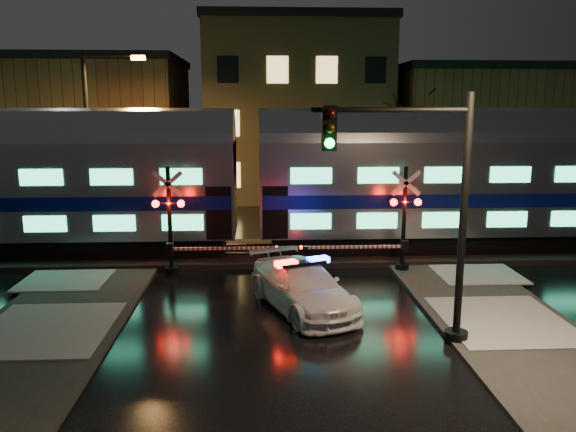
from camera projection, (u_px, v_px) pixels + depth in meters
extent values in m
plane|color=black|center=(276.00, 294.00, 18.90)|extent=(120.00, 120.00, 0.00)
cube|color=black|center=(273.00, 253.00, 23.78)|extent=(90.00, 4.20, 0.24)
cube|color=#2D2D2D|center=(557.00, 371.00, 13.33)|extent=(4.00, 20.00, 0.12)
cube|color=#543820|center=(80.00, 131.00, 38.97)|extent=(14.00, 10.00, 9.00)
cube|color=brown|center=(295.00, 113.00, 39.94)|extent=(12.00, 11.00, 11.50)
cube|color=#543820|center=(475.00, 134.00, 40.37)|extent=(12.00, 10.00, 8.50)
cube|color=black|center=(549.00, 238.00, 24.26)|extent=(24.00, 2.40, 0.80)
cube|color=#B7BAC1|center=(554.00, 185.00, 23.82)|extent=(25.00, 3.05, 3.80)
cube|color=navy|center=(553.00, 194.00, 23.89)|extent=(24.75, 3.09, 0.55)
cube|color=#43FFB0|center=(571.00, 219.00, 22.52)|extent=(21.00, 0.05, 0.62)
cube|color=#43FFB0|center=(576.00, 174.00, 22.17)|extent=(21.00, 0.05, 0.62)
cylinder|color=#B7BAC1|center=(558.00, 145.00, 23.49)|extent=(25.00, 3.05, 3.05)
imported|color=white|center=(302.00, 287.00, 17.44)|extent=(3.68, 5.37, 1.45)
cube|color=black|center=(302.00, 263.00, 17.29)|extent=(1.54, 0.90, 0.10)
cube|color=#FF0C05|center=(286.00, 264.00, 17.06)|extent=(0.74, 0.55, 0.17)
cube|color=#1426FF|center=(318.00, 260.00, 17.50)|extent=(0.74, 0.55, 0.17)
cylinder|color=black|center=(402.00, 268.00, 21.46)|extent=(0.51, 0.51, 0.30)
cylinder|color=black|center=(404.00, 220.00, 21.10)|extent=(0.16, 0.16, 4.05)
sphere|color=#FF0C05|center=(394.00, 202.00, 20.77)|extent=(0.26, 0.26, 0.26)
sphere|color=#FF0C05|center=(418.00, 202.00, 20.81)|extent=(0.26, 0.26, 0.26)
cube|color=white|center=(338.00, 247.00, 20.92)|extent=(5.06, 0.10, 0.10)
cube|color=black|center=(405.00, 246.00, 21.04)|extent=(0.25, 0.30, 0.45)
cylinder|color=black|center=(172.00, 271.00, 21.04)|extent=(0.51, 0.51, 0.31)
cylinder|color=black|center=(170.00, 222.00, 20.68)|extent=(0.16, 0.16, 4.08)
sphere|color=#FF0C05|center=(155.00, 204.00, 20.34)|extent=(0.27, 0.27, 0.27)
sphere|color=#FF0C05|center=(181.00, 204.00, 20.38)|extent=(0.27, 0.27, 0.27)
cube|color=white|center=(239.00, 248.00, 20.74)|extent=(5.10, 0.10, 0.10)
cube|color=black|center=(170.00, 249.00, 20.62)|extent=(0.25, 0.30, 0.45)
cylinder|color=black|center=(456.00, 337.00, 15.02)|extent=(0.61, 0.61, 0.33)
cylinder|color=black|center=(463.00, 223.00, 14.41)|extent=(0.20, 0.20, 6.59)
cylinder|color=black|center=(391.00, 110.00, 13.77)|extent=(3.95, 0.13, 0.13)
cube|color=black|center=(329.00, 128.00, 13.63)|extent=(0.35, 0.31, 1.10)
sphere|color=#0CFF3F|center=(330.00, 143.00, 13.54)|extent=(0.24, 0.24, 0.24)
cylinder|color=black|center=(89.00, 146.00, 26.46)|extent=(0.22, 0.22, 8.75)
cylinder|color=black|center=(112.00, 55.00, 25.73)|extent=(2.62, 0.13, 0.13)
cube|color=orange|center=(138.00, 58.00, 25.81)|extent=(0.60, 0.31, 0.20)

